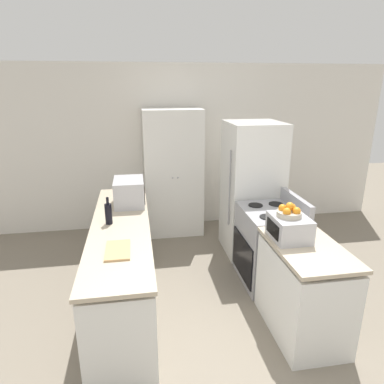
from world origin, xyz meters
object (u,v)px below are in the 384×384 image
wine_bottle (108,213)px  toaster_oven (289,228)px  stove (269,246)px  refrigerator (251,189)px  pantry_cabinet (173,173)px  fruit_bowl (289,212)px  microwave (129,192)px

wine_bottle → toaster_oven: wine_bottle is taller
stove → refrigerator: refrigerator is taller
pantry_cabinet → stove: pantry_cabinet is taller
pantry_cabinet → fruit_bowl: 2.51m
refrigerator → fruit_bowl: bearing=-96.5°
pantry_cabinet → fruit_bowl: pantry_cabinet is taller
refrigerator → toaster_oven: size_ratio=4.70×
refrigerator → stove: bearing=-92.3°
stove → wine_bottle: 1.91m
stove → fruit_bowl: (-0.14, -0.72, 0.71)m
stove → toaster_oven: 0.92m
stove → toaster_oven: size_ratio=2.75×
refrigerator → microwave: bearing=-169.0°
microwave → toaster_oven: (1.48, -1.22, -0.04)m
pantry_cabinet → stove: 1.97m
pantry_cabinet → toaster_oven: 2.51m
fruit_bowl → pantry_cabinet: bearing=109.1°
pantry_cabinet → refrigerator: pantry_cabinet is taller
toaster_oven → microwave: bearing=140.6°
pantry_cabinet → wine_bottle: 1.93m
refrigerator → toaster_oven: bearing=-96.1°
refrigerator → toaster_oven: (-0.16, -1.53, 0.10)m
pantry_cabinet → microwave: pantry_cabinet is taller
microwave → fruit_bowl: 1.91m
wine_bottle → fruit_bowl: size_ratio=1.27×
microwave → fruit_bowl: (1.47, -1.21, 0.11)m
refrigerator → fruit_bowl: refrigerator is taller
refrigerator → toaster_oven: refrigerator is taller
toaster_oven → fruit_bowl: (-0.01, 0.01, 0.16)m
refrigerator → microwave: (-1.65, -0.32, 0.15)m
wine_bottle → microwave: bearing=69.8°
stove → wine_bottle: wine_bottle is taller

